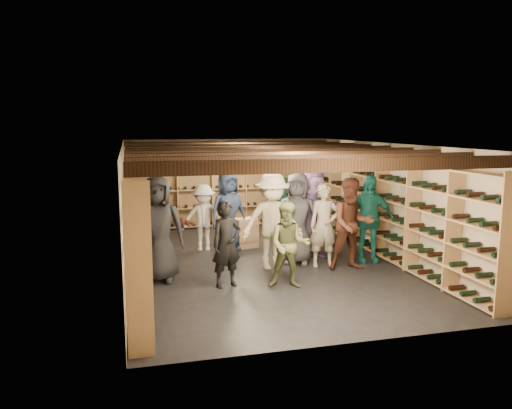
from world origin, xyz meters
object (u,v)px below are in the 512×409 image
(person_10, at_px, (282,211))
(person_11, at_px, (313,214))
(person_2, at_px, (289,245))
(person_6, at_px, (228,211))
(person_0, at_px, (158,229))
(person_5, at_px, (157,230))
(person_7, at_px, (324,226))
(crate_loose, at_px, (309,231))
(person_1, at_px, (227,244))
(crate_stack_right, at_px, (304,230))
(crate_stack_left, at_px, (246,233))
(person_3, at_px, (272,221))
(person_8, at_px, (352,224))
(person_12, at_px, (297,218))
(person_9, at_px, (203,218))
(person_4, at_px, (368,219))

(person_10, bearing_deg, person_11, -91.50)
(person_2, distance_m, person_6, 2.89)
(person_0, relative_size, person_6, 1.09)
(person_0, relative_size, person_5, 1.16)
(person_7, bearing_deg, person_5, -177.57)
(crate_loose, xyz_separation_m, person_1, (-2.85, -3.65, 0.66))
(person_0, relative_size, person_11, 1.02)
(crate_stack_right, relative_size, crate_loose, 1.36)
(person_2, bearing_deg, crate_stack_left, 110.56)
(crate_stack_left, height_order, person_3, person_3)
(crate_stack_left, distance_m, person_3, 1.89)
(person_8, bearing_deg, person_11, 118.52)
(crate_stack_left, height_order, person_0, person_0)
(person_3, bearing_deg, person_8, -16.40)
(person_2, relative_size, person_12, 0.80)
(person_12, bearing_deg, crate_loose, 88.98)
(person_7, xyz_separation_m, person_9, (-2.12, 1.88, -0.08))
(person_0, bearing_deg, person_7, 10.74)
(person_0, distance_m, person_11, 3.34)
(person_7, relative_size, person_11, 0.88)
(person_4, xyz_separation_m, person_12, (-1.45, 0.23, 0.03))
(person_1, distance_m, person_8, 2.58)
(crate_loose, xyz_separation_m, person_5, (-3.97, -2.49, 0.74))
(crate_loose, bearing_deg, crate_stack_left, -152.20)
(person_6, xyz_separation_m, person_8, (2.02, -2.10, 0.02))
(crate_loose, height_order, person_2, person_2)
(person_9, bearing_deg, person_11, -21.02)
(crate_stack_right, distance_m, person_3, 2.28)
(crate_stack_left, xyz_separation_m, person_6, (-0.44, -0.12, 0.54))
(person_2, height_order, person_7, person_7)
(person_3, relative_size, person_4, 1.05)
(person_2, xyz_separation_m, person_5, (-2.15, 1.47, 0.08))
(crate_loose, distance_m, person_6, 2.70)
(person_2, bearing_deg, person_6, 119.29)
(crate_stack_left, distance_m, person_10, 0.98)
(crate_stack_left, relative_size, person_7, 0.41)
(person_4, xyz_separation_m, person_5, (-4.23, 0.27, -0.07))
(crate_stack_right, relative_size, person_2, 0.46)
(person_2, relative_size, person_8, 0.83)
(person_4, distance_m, person_7, 1.01)
(person_2, relative_size, person_10, 0.92)
(person_8, bearing_deg, person_9, 144.49)
(person_9, bearing_deg, person_4, -20.50)
(person_12, bearing_deg, person_3, -132.33)
(person_9, xyz_separation_m, person_11, (2.14, -1.23, 0.20))
(person_3, distance_m, person_11, 1.19)
(person_6, bearing_deg, person_7, -64.73)
(crate_loose, relative_size, person_2, 0.34)
(crate_loose, height_order, person_12, person_12)
(crate_loose, bearing_deg, person_2, -114.77)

